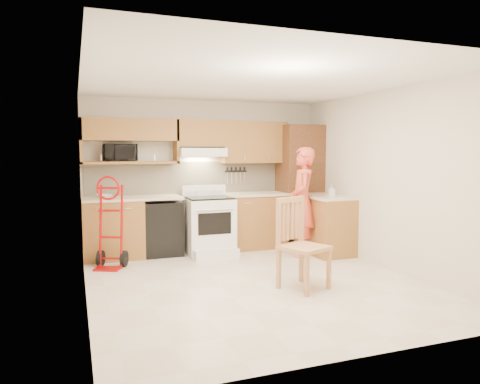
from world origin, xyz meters
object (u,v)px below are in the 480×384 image
person (302,202)px  dining_chair (304,244)px  microwave (120,153)px  range (210,221)px  hand_truck (109,227)px

person → dining_chair: person is taller
microwave → person: bearing=-25.3°
range → dining_chair: bearing=-76.1°
hand_truck → dining_chair: bearing=-15.9°
hand_truck → microwave: bearing=97.0°
person → hand_truck: size_ratio=1.46×
hand_truck → range: bearing=37.3°
range → person: size_ratio=0.63×
microwave → hand_truck: 1.30m
range → hand_truck: 1.62m
microwave → hand_truck: bearing=-112.8°
person → dining_chair: 1.79m
person → range: bearing=-92.0°
microwave → person: 2.95m
person → microwave: bearing=-88.4°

